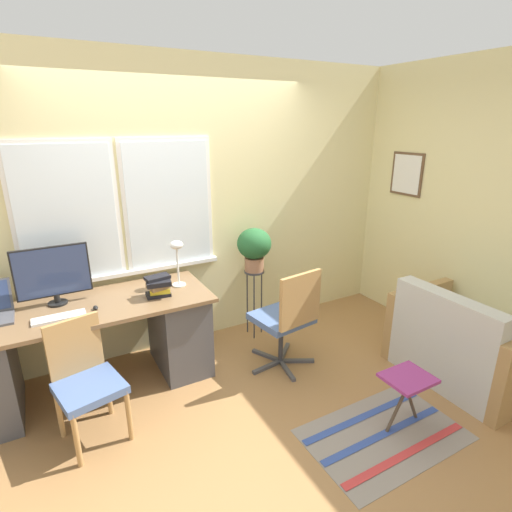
% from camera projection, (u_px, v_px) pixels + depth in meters
% --- Properties ---
extents(ground_plane, '(14.00, 14.00, 0.00)m').
position_uv_depth(ground_plane, '(220.00, 378.00, 3.49)').
color(ground_plane, '#9E7042').
extents(wall_back_with_window, '(9.00, 0.12, 2.70)m').
position_uv_depth(wall_back_with_window, '(178.00, 209.00, 3.72)').
color(wall_back_with_window, beige).
rests_on(wall_back_with_window, ground_plane).
extents(wall_right_with_picture, '(0.08, 9.00, 2.70)m').
position_uv_depth(wall_right_with_picture, '(425.00, 200.00, 4.14)').
color(wall_right_with_picture, beige).
rests_on(wall_right_with_picture, ground_plane).
extents(desk, '(1.95, 0.74, 0.76)m').
position_uv_depth(desk, '(91.00, 346.00, 3.22)').
color(desk, brown).
rests_on(desk, ground_plane).
extents(monitor, '(0.54, 0.15, 0.47)m').
position_uv_depth(monitor, '(53.00, 274.00, 3.07)').
color(monitor, black).
rests_on(monitor, desk).
extents(keyboard, '(0.36, 0.12, 0.02)m').
position_uv_depth(keyboard, '(59.00, 317.00, 2.91)').
color(keyboard, silver).
rests_on(keyboard, desk).
extents(mouse, '(0.04, 0.06, 0.03)m').
position_uv_depth(mouse, '(96.00, 308.00, 3.05)').
color(mouse, black).
rests_on(mouse, desk).
extents(desk_lamp, '(0.12, 0.12, 0.41)m').
position_uv_depth(desk_lamp, '(177.00, 252.00, 3.41)').
color(desk_lamp, white).
rests_on(desk_lamp, desk).
extents(book_stack, '(0.22, 0.20, 0.17)m').
position_uv_depth(book_stack, '(158.00, 286.00, 3.27)').
color(book_stack, black).
rests_on(book_stack, desk).
extents(desk_chair_wooden, '(0.48, 0.49, 0.85)m').
position_uv_depth(desk_chair_wooden, '(86.00, 379.00, 2.73)').
color(desk_chair_wooden, '#B2844C').
rests_on(desk_chair_wooden, ground_plane).
extents(office_chair_swivel, '(0.60, 0.60, 0.95)m').
position_uv_depth(office_chair_swivel, '(287.00, 317.00, 3.49)').
color(office_chair_swivel, '#47474C').
rests_on(office_chair_swivel, ground_plane).
extents(couch_loveseat, '(0.80, 1.11, 0.83)m').
position_uv_depth(couch_loveseat, '(463.00, 347.00, 3.42)').
color(couch_loveseat, beige).
rests_on(couch_loveseat, ground_plane).
extents(plant_stand, '(0.20, 0.20, 0.72)m').
position_uv_depth(plant_stand, '(254.00, 283.00, 4.02)').
color(plant_stand, '#333338').
rests_on(plant_stand, ground_plane).
extents(potted_plant, '(0.34, 0.34, 0.43)m').
position_uv_depth(potted_plant, '(254.00, 246.00, 3.90)').
color(potted_plant, '#9E6B4C').
rests_on(potted_plant, plant_stand).
extents(floor_rug_striped, '(1.13, 0.71, 0.01)m').
position_uv_depth(floor_rug_striped, '(384.00, 434.00, 2.85)').
color(floor_rug_striped, gray).
rests_on(floor_rug_striped, ground_plane).
extents(folding_stool, '(0.34, 0.28, 0.42)m').
position_uv_depth(folding_stool, '(407.00, 383.00, 2.83)').
color(folding_stool, '#93337A').
rests_on(folding_stool, ground_plane).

